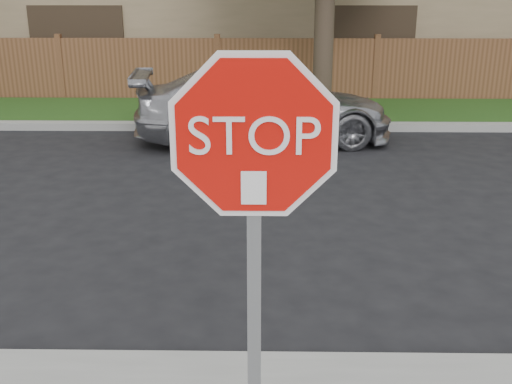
{
  "coord_description": "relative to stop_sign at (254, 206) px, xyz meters",
  "views": [
    {
      "loc": [
        1.21,
        -3.97,
        2.74
      ],
      "look_at": [
        1.17,
        -0.9,
        1.7
      ],
      "focal_mm": 42.0,
      "sensor_mm": 36.0,
      "label": 1
    }
  ],
  "objects": [
    {
      "name": "ground",
      "position": [
        -1.17,
        1.48,
        -1.83
      ],
      "size": [
        90.0,
        90.0,
        0.0
      ],
      "primitive_type": "plane",
      "color": "black",
      "rests_on": "ground"
    },
    {
      "name": "far_curb",
      "position": [
        -1.17,
        9.63,
        -1.75
      ],
      "size": [
        70.0,
        0.3,
        0.15
      ],
      "primitive_type": "cube",
      "color": "gray",
      "rests_on": "ground"
    },
    {
      "name": "grass_strip",
      "position": [
        -1.17,
        11.28,
        -1.77
      ],
      "size": [
        70.0,
        3.0,
        0.12
      ],
      "primitive_type": "cube",
      "color": "#1E4714",
      "rests_on": "ground"
    },
    {
      "name": "fence",
      "position": [
        -1.17,
        12.88,
        -1.03
      ],
      "size": [
        70.0,
        0.12,
        1.6
      ],
      "primitive_type": "cube",
      "color": "brown",
      "rests_on": "ground"
    },
    {
      "name": "stop_sign",
      "position": [
        0.0,
        0.0,
        0.0
      ],
      "size": [
        1.01,
        0.13,
        2.55
      ],
      "color": "gray",
      "rests_on": "sidewalk_near"
    },
    {
      "name": "sedan_right",
      "position": [
        0.01,
        8.62,
        -1.14
      ],
      "size": [
        4.97,
        2.45,
        1.39
      ],
      "primitive_type": "imported",
      "rotation": [
        0.0,
        0.0,
        1.68
      ],
      "color": "#A6A6AD",
      "rests_on": "ground"
    }
  ]
}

